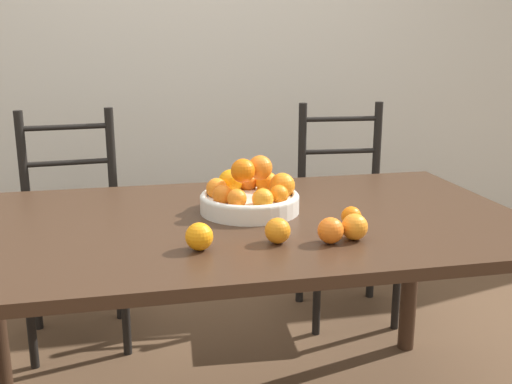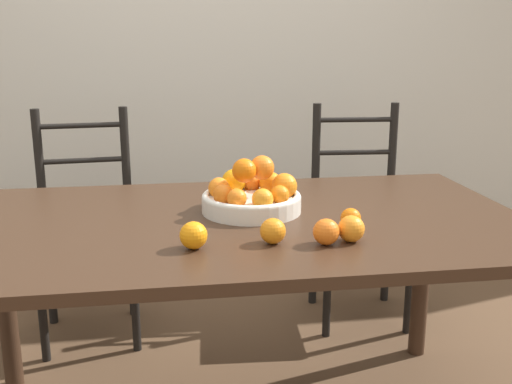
{
  "view_description": "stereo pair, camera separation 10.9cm",
  "coord_description": "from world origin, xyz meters",
  "views": [
    {
      "loc": [
        -0.32,
        -1.77,
        1.33
      ],
      "look_at": [
        0.06,
        -0.03,
        0.87
      ],
      "focal_mm": 42.0,
      "sensor_mm": 36.0,
      "label": 1
    },
    {
      "loc": [
        -0.21,
        -1.79,
        1.33
      ],
      "look_at": [
        0.06,
        -0.03,
        0.87
      ],
      "focal_mm": 42.0,
      "sensor_mm": 36.0,
      "label": 2
    }
  ],
  "objects": [
    {
      "name": "chair_right",
      "position": [
        0.69,
        0.84,
        0.48
      ],
      "size": [
        0.45,
        0.43,
        1.03
      ],
      "rotation": [
        0.0,
        0.0,
        -0.07
      ],
      "color": "black",
      "rests_on": "ground_plane"
    },
    {
      "name": "wall_back",
      "position": [
        0.0,
        1.58,
        1.3
      ],
      "size": [
        8.0,
        0.06,
        2.6
      ],
      "color": "beige",
      "rests_on": "ground_plane"
    },
    {
      "name": "orange_loose_3",
      "position": [
        -0.15,
        -0.26,
        0.82
      ],
      "size": [
        0.08,
        0.08,
        0.08
      ],
      "color": "orange",
      "rests_on": "dining_table"
    },
    {
      "name": "chair_left",
      "position": [
        -0.57,
        0.84,
        0.48
      ],
      "size": [
        0.45,
        0.43,
        1.03
      ],
      "rotation": [
        0.0,
        0.0,
        0.08
      ],
      "color": "black",
      "rests_on": "ground_plane"
    },
    {
      "name": "orange_loose_2",
      "position": [
        0.07,
        -0.25,
        0.81
      ],
      "size": [
        0.07,
        0.07,
        0.07
      ],
      "color": "orange",
      "rests_on": "dining_table"
    },
    {
      "name": "orange_loose_0",
      "position": [
        0.33,
        -0.15,
        0.81
      ],
      "size": [
        0.06,
        0.06,
        0.06
      ],
      "color": "orange",
      "rests_on": "dining_table"
    },
    {
      "name": "orange_loose_4",
      "position": [
        0.21,
        -0.28,
        0.81
      ],
      "size": [
        0.07,
        0.07,
        0.07
      ],
      "color": "orange",
      "rests_on": "dining_table"
    },
    {
      "name": "orange_loose_1",
      "position": [
        0.29,
        -0.27,
        0.82
      ],
      "size": [
        0.08,
        0.08,
        0.08
      ],
      "color": "orange",
      "rests_on": "dining_table"
    },
    {
      "name": "dining_table",
      "position": [
        0.0,
        0.0,
        0.69
      ],
      "size": [
        1.83,
        1.01,
        0.78
      ],
      "color": "#382316",
      "rests_on": "ground_plane"
    },
    {
      "name": "fruit_bowl",
      "position": [
        0.06,
        0.07,
        0.83
      ],
      "size": [
        0.32,
        0.32,
        0.19
      ],
      "color": "silver",
      "rests_on": "dining_table"
    }
  ]
}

